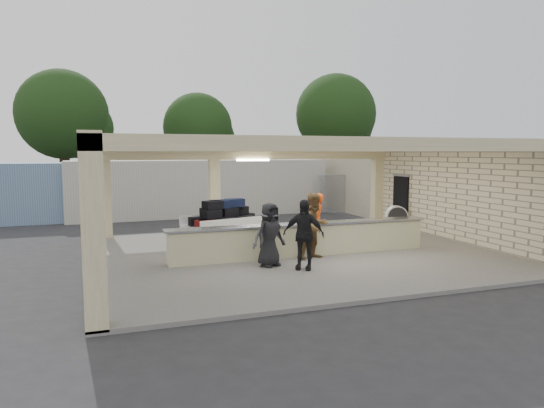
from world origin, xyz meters
name	(u,v)px	position (x,y,z in m)	size (l,w,h in m)	color
ground	(296,255)	(0.00, 0.00, 0.00)	(120.00, 120.00, 0.00)	#272729
pavilion	(295,210)	(0.21, 0.66, 1.35)	(12.01, 10.00, 3.55)	slate
baggage_counter	(303,239)	(0.00, -0.50, 0.59)	(8.20, 0.58, 0.98)	beige
luggage_cart	(224,220)	(-1.83, 1.91, 0.95)	(2.92, 2.21, 1.52)	white
drum_fan	(396,217)	(5.44, 2.72, 0.62)	(0.92, 0.55, 0.97)	white
baggage_handler	(317,221)	(0.83, 0.30, 0.99)	(0.65, 0.36, 1.78)	#E1410B
passenger_a	(315,226)	(0.16, -1.00, 1.06)	(0.93, 0.41, 1.92)	brown
passenger_b	(304,234)	(-0.66, -2.07, 1.03)	(1.09, 0.40, 1.86)	black
passenger_c	(269,236)	(-1.38, -1.35, 0.90)	(1.03, 0.36, 1.60)	#4E4D53
passenger_d	(270,234)	(-1.39, -1.45, 0.97)	(0.85, 0.35, 1.74)	black
car_white_a	(359,191)	(9.62, 13.01, 0.74)	(2.45, 5.17, 1.48)	silver
car_white_b	(398,188)	(13.28, 14.24, 0.76)	(1.79, 4.81, 1.52)	silver
car_dark	(299,189)	(6.59, 15.60, 0.79)	(1.67, 4.74, 1.58)	black
container_white	(201,188)	(-0.82, 10.73, 1.39)	(12.86, 2.57, 2.79)	#B9B9B5
fence	(417,191)	(11.00, 9.00, 1.05)	(12.06, 0.06, 2.03)	gray
tree_left	(68,118)	(-7.68, 24.16, 5.59)	(6.60, 6.30, 9.00)	#382619
tree_mid	(201,131)	(2.32, 26.16, 4.96)	(6.00, 5.60, 8.00)	#382619
tree_right	(338,118)	(14.32, 25.16, 6.21)	(7.20, 7.00, 10.00)	#382619
adjacent_building	(384,180)	(9.50, 10.00, 1.60)	(6.00, 8.00, 3.20)	#BAB094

